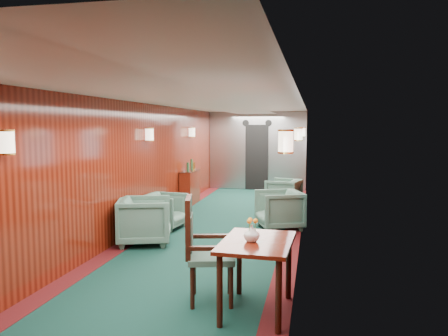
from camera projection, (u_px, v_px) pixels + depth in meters
name	position (u px, v px, depth m)	size (l,w,h in m)	color
room	(215.00, 145.00, 7.63)	(12.00, 12.10, 2.40)	#0D3228
bulkhead	(257.00, 151.00, 13.44)	(2.98, 0.17, 2.39)	#A3A5A9
windows_right	(301.00, 156.00, 7.59)	(0.02, 8.60, 0.80)	silver
wall_sconces	(221.00, 135.00, 8.16)	(2.97, 7.97, 0.25)	beige
dining_table	(257.00, 252.00, 4.58)	(0.77, 1.06, 0.77)	#631A0D
side_chair	(201.00, 245.00, 4.86)	(0.63, 0.65, 1.19)	#1B4037
credenza	(190.00, 187.00, 11.01)	(0.30, 0.95, 1.13)	#631A0D
flower_vase	(252.00, 233.00, 4.52)	(0.17, 0.17, 0.17)	silver
armchair_left_near	(145.00, 221.00, 7.28)	(0.84, 0.86, 0.78)	#1B4037
armchair_left_far	(164.00, 211.00, 8.39)	(0.72, 0.74, 0.67)	#1B4037
armchair_right_near	(279.00, 210.00, 8.34)	(0.79, 0.81, 0.74)	#1B4037
armchair_right_far	(284.00, 193.00, 10.56)	(0.74, 0.76, 0.69)	#1B4037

